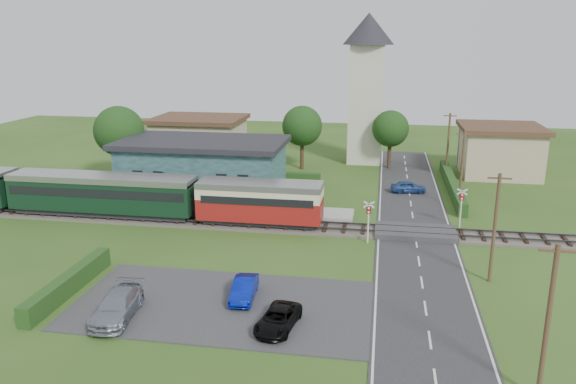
% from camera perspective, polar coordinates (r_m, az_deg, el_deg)
% --- Properties ---
extents(ground, '(120.00, 120.00, 0.00)m').
position_cam_1_polar(ground, '(43.50, -0.38, -4.51)').
color(ground, '#2D4C19').
extents(railway_track, '(76.00, 3.20, 0.49)m').
position_cam_1_polar(railway_track, '(45.32, 0.06, -3.52)').
color(railway_track, '#4C443D').
rests_on(railway_track, ground).
extents(road, '(6.00, 70.00, 0.05)m').
position_cam_1_polar(road, '(42.98, 12.91, -5.13)').
color(road, '#28282B').
rests_on(road, ground).
extents(car_park, '(17.00, 9.00, 0.08)m').
position_cam_1_polar(car_park, '(33.06, -6.73, -11.29)').
color(car_park, '#333335').
rests_on(car_park, ground).
extents(crossing_deck, '(6.20, 3.40, 0.45)m').
position_cam_1_polar(crossing_deck, '(44.79, 12.80, -4.00)').
color(crossing_deck, '#333335').
rests_on(crossing_deck, ground).
extents(platform, '(30.00, 3.00, 0.45)m').
position_cam_1_polar(platform, '(50.74, -10.53, -1.56)').
color(platform, gray).
rests_on(platform, ground).
extents(equipment_hut, '(2.30, 2.30, 2.55)m').
position_cam_1_polar(equipment_hut, '(53.59, -18.67, 0.47)').
color(equipment_hut, beige).
rests_on(equipment_hut, platform).
extents(station_building, '(16.00, 9.00, 5.30)m').
position_cam_1_polar(station_building, '(55.39, -8.62, 2.61)').
color(station_building, '#203B3E').
rests_on(station_building, ground).
extents(train, '(43.20, 2.90, 3.40)m').
position_cam_1_polar(train, '(51.35, -21.46, 0.07)').
color(train, '#232328').
rests_on(train, ground).
extents(church_tower, '(6.00, 6.00, 17.60)m').
position_cam_1_polar(church_tower, '(68.43, 8.03, 11.44)').
color(church_tower, beige).
rests_on(church_tower, ground).
extents(house_west, '(10.80, 8.80, 5.50)m').
position_cam_1_polar(house_west, '(69.96, -8.96, 5.35)').
color(house_west, tan).
rests_on(house_west, ground).
extents(house_east, '(8.80, 8.80, 5.50)m').
position_cam_1_polar(house_east, '(66.61, 20.69, 4.04)').
color(house_east, tan).
rests_on(house_east, ground).
extents(hedge_carpark, '(0.80, 9.00, 1.20)m').
position_cam_1_polar(hedge_carpark, '(36.49, -21.39, -8.67)').
color(hedge_carpark, '#193814').
rests_on(hedge_carpark, ground).
extents(hedge_roadside, '(0.80, 18.00, 1.20)m').
position_cam_1_polar(hedge_roadside, '(58.44, 16.31, 0.71)').
color(hedge_roadside, '#193814').
rests_on(hedge_roadside, ground).
extents(hedge_station, '(22.00, 0.80, 1.30)m').
position_cam_1_polar(hedge_station, '(60.04, -7.21, 1.66)').
color(hedge_station, '#193814').
rests_on(hedge_station, ground).
extents(tree_a, '(5.20, 5.20, 8.00)m').
position_cam_1_polar(tree_a, '(61.41, -16.79, 5.94)').
color(tree_a, '#332316').
rests_on(tree_a, ground).
extents(tree_b, '(4.60, 4.60, 7.34)m').
position_cam_1_polar(tree_b, '(64.66, 1.45, 6.71)').
color(tree_b, '#332316').
rests_on(tree_b, ground).
extents(tree_c, '(4.20, 4.20, 6.78)m').
position_cam_1_polar(tree_c, '(66.04, 10.37, 6.33)').
color(tree_c, '#332316').
rests_on(tree_c, ground).
extents(utility_pole_a, '(1.40, 0.22, 7.00)m').
position_cam_1_polar(utility_pole_a, '(25.88, 24.89, -11.81)').
color(utility_pole_a, '#473321').
rests_on(utility_pole_a, ground).
extents(utility_pole_b, '(1.40, 0.22, 7.00)m').
position_cam_1_polar(utility_pole_b, '(36.71, 20.26, -3.35)').
color(utility_pole_b, '#473321').
rests_on(utility_pole_b, ground).
extents(utility_pole_c, '(1.40, 0.22, 7.00)m').
position_cam_1_polar(utility_pole_c, '(51.96, 17.25, 2.28)').
color(utility_pole_c, '#473321').
rests_on(utility_pole_c, ground).
extents(utility_pole_d, '(1.40, 0.22, 7.00)m').
position_cam_1_polar(utility_pole_d, '(63.63, 15.94, 4.71)').
color(utility_pole_d, '#473321').
rests_on(utility_pole_d, ground).
extents(crossing_signal_near, '(0.84, 0.28, 3.28)m').
position_cam_1_polar(crossing_signal_near, '(41.82, 8.18, -2.40)').
color(crossing_signal_near, silver).
rests_on(crossing_signal_near, ground).
extents(crossing_signal_far, '(0.84, 0.28, 3.28)m').
position_cam_1_polar(crossing_signal_far, '(46.85, 17.20, -0.99)').
color(crossing_signal_far, silver).
rests_on(crossing_signal_far, ground).
extents(streetlamp_west, '(0.30, 0.30, 5.15)m').
position_cam_1_polar(streetlamp_west, '(67.98, -15.94, 4.86)').
color(streetlamp_west, '#3F3F47').
rests_on(streetlamp_west, ground).
extents(streetlamp_east, '(0.30, 0.30, 5.15)m').
position_cam_1_polar(streetlamp_east, '(68.84, 16.99, 4.91)').
color(streetlamp_east, '#3F3F47').
rests_on(streetlamp_east, ground).
extents(car_on_road, '(3.55, 1.85, 1.16)m').
position_cam_1_polar(car_on_road, '(56.49, 12.13, 0.53)').
color(car_on_road, navy).
rests_on(car_on_road, road).
extents(car_park_blue, '(1.50, 3.64, 1.17)m').
position_cam_1_polar(car_park_blue, '(33.34, -4.48, -9.78)').
color(car_park_blue, '#051592').
rests_on(car_park_blue, car_park).
extents(car_park_silver, '(2.39, 4.89, 1.37)m').
position_cam_1_polar(car_park_silver, '(32.45, -16.97, -11.01)').
color(car_park_silver, gray).
rests_on(car_park_silver, car_park).
extents(car_park_dark, '(2.26, 3.95, 1.04)m').
position_cam_1_polar(car_park_dark, '(30.15, -1.02, -12.77)').
color(car_park_dark, black).
rests_on(car_park_dark, car_park).
extents(pedestrian_near, '(0.67, 0.47, 1.75)m').
position_cam_1_polar(pedestrian_near, '(48.74, -2.24, -0.67)').
color(pedestrian_near, gray).
rests_on(pedestrian_near, platform).
extents(pedestrian_far, '(0.76, 0.91, 1.67)m').
position_cam_1_polar(pedestrian_far, '(52.22, -14.69, -0.11)').
color(pedestrian_far, gray).
rests_on(pedestrian_far, platform).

